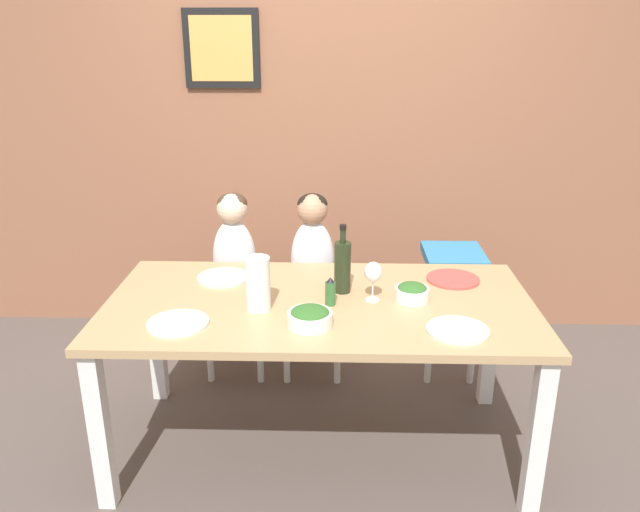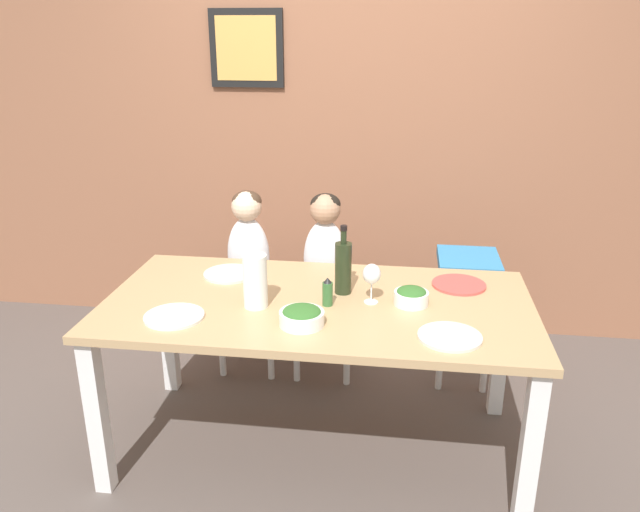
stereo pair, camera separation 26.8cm
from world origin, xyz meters
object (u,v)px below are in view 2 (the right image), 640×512
person_child_left (248,239)px  dinner_plate_front_left (174,316)px  wine_bottle (343,266)px  salad_bowl_small (411,296)px  chair_far_left (251,304)px  salad_bowl_large (302,316)px  dinner_plate_back_left (229,274)px  chair_far_center (325,308)px  dinner_plate_back_right (459,285)px  dinner_plate_front_right (450,337)px  person_child_center (325,242)px  wine_glass_near (372,275)px  paper_towel_roll (255,281)px  chair_right_highchair (466,286)px

person_child_left → dinner_plate_front_left: bearing=-94.4°
wine_bottle → salad_bowl_small: (0.30, -0.09, -0.09)m
dinner_plate_front_left → chair_far_left: bearing=85.6°
chair_far_left → salad_bowl_large: bearing=-64.4°
salad_bowl_large → dinner_plate_front_left: 0.52m
person_child_left → dinner_plate_back_left: person_child_left is taller
chair_far_center → dinner_plate_front_left: size_ratio=1.89×
chair_far_left → salad_bowl_small: (0.88, -0.69, 0.40)m
person_child_left → dinner_plate_back_left: bearing=-87.1°
dinner_plate_back_right → dinner_plate_front_right: 0.53m
person_child_left → wine_bottle: size_ratio=1.86×
person_child_center → dinner_plate_back_right: size_ratio=2.37×
wine_glass_near → paper_towel_roll: bearing=-167.6°
wine_glass_near → dinner_plate_back_left: (-0.69, 0.23, -0.12)m
chair_right_highchair → person_child_center: (-0.76, 0.00, 0.21)m
person_child_center → salad_bowl_large: (0.03, -0.94, 0.01)m
wine_glass_near → dinner_plate_front_left: (-0.78, -0.26, -0.12)m
person_child_left → paper_towel_roll: bearing=-73.8°
chair_right_highchair → wine_bottle: 0.90m
salad_bowl_large → dinner_plate_front_right: salad_bowl_large is taller
chair_right_highchair → dinner_plate_back_left: (-1.16, -0.46, 0.19)m
chair_right_highchair → paper_towel_roll: paper_towel_roll is taller
chair_far_center → person_child_left: bearing=179.8°
chair_right_highchair → wine_bottle: bearing=-135.2°
chair_right_highchair → salad_bowl_small: salad_bowl_small is taller
salad_bowl_large → chair_far_center: bearing=91.7°
chair_far_center → dinner_plate_back_right: 0.89m
chair_right_highchair → dinner_plate_front_left: bearing=-143.0°
person_child_center → dinner_plate_front_right: 1.15m
chair_far_left → person_child_left: (0.00, 0.00, 0.39)m
salad_bowl_large → dinner_plate_front_right: size_ratio=0.73×
chair_far_left → salad_bowl_small: size_ratio=3.14×
dinner_plate_back_right → person_child_left: bearing=157.5°
dinner_plate_back_left → dinner_plate_back_right: bearing=0.5°
dinner_plate_back_left → dinner_plate_back_right: (1.07, 0.01, 0.00)m
chair_far_center → dinner_plate_front_right: size_ratio=1.89×
salad_bowl_large → paper_towel_roll: bearing=146.2°
chair_far_center → salad_bowl_large: salad_bowl_large is taller
chair_far_left → person_child_center: bearing=0.2°
salad_bowl_large → dinner_plate_front_right: (0.57, -0.04, -0.03)m
paper_towel_roll → dinner_plate_back_left: bearing=122.1°
chair_far_center → chair_far_left: bearing=180.0°
wine_bottle → dinner_plate_back_right: 0.55m
chair_far_center → salad_bowl_large: bearing=-88.3°
chair_far_left → paper_towel_roll: paper_towel_roll is taller
paper_towel_roll → wine_glass_near: bearing=12.4°
chair_right_highchair → person_child_center: 0.79m
person_child_center → chair_right_highchair: bearing=-0.1°
chair_far_center → dinner_plate_front_right: (0.60, -0.98, 0.37)m
salad_bowl_small → dinner_plate_front_right: salad_bowl_small is taller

